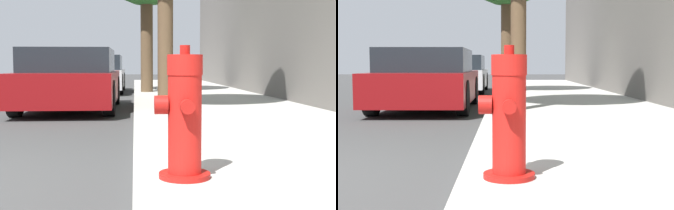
{
  "view_description": "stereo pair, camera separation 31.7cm",
  "coord_description": "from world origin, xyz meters",
  "views": [
    {
      "loc": [
        1.65,
        -3.31,
        0.92
      ],
      "look_at": [
        1.96,
        1.03,
        0.54
      ],
      "focal_mm": 50.0,
      "sensor_mm": 36.0,
      "label": 1
    },
    {
      "loc": [
        1.97,
        -3.32,
        0.92
      ],
      "look_at": [
        1.96,
        1.03,
        0.54
      ],
      "focal_mm": 50.0,
      "sensor_mm": 36.0,
      "label": 2
    }
  ],
  "objects": [
    {
      "name": "fire_hydrant",
      "position": [
        1.99,
        -0.17,
        0.56
      ],
      "size": [
        0.38,
        0.38,
        0.9
      ],
      "color": "#A91511",
      "rests_on": "sidewalk_slab"
    },
    {
      "name": "parked_car_near",
      "position": [
        0.38,
        6.2,
        0.6
      ],
      "size": [
        1.84,
        4.01,
        1.23
      ],
      "color": "maroon",
      "rests_on": "ground_plane"
    },
    {
      "name": "parked_car_mid",
      "position": [
        0.43,
        12.19,
        0.6
      ],
      "size": [
        1.76,
        4.19,
        1.21
      ],
      "color": "#B7B7BC",
      "rests_on": "ground_plane"
    }
  ]
}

